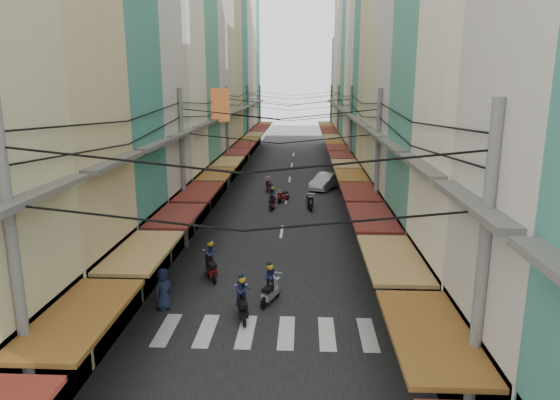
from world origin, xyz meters
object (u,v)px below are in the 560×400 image
(white_car, at_px, (325,189))
(traffic_sign, at_px, (393,229))
(bicycle, at_px, (398,253))
(market_umbrella, at_px, (420,244))

(white_car, distance_m, traffic_sign, 17.85)
(traffic_sign, bearing_deg, bicycle, 70.26)
(traffic_sign, bearing_deg, market_umbrella, -75.18)
(white_car, relative_size, bicycle, 2.76)
(white_car, distance_m, market_umbrella, 20.48)
(bicycle, relative_size, market_umbrella, 0.73)
(market_umbrella, bearing_deg, white_car, 98.53)
(white_car, xyz_separation_m, traffic_sign, (2.34, -17.59, 1.89))
(white_car, bearing_deg, market_umbrella, -56.49)
(traffic_sign, bearing_deg, white_car, 97.59)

